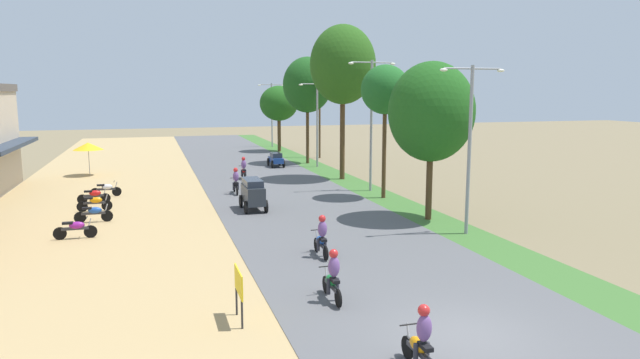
{
  "coord_description": "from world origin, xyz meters",
  "views": [
    {
      "loc": [
        -7.68,
        -12.31,
        6.43
      ],
      "look_at": [
        0.57,
        15.09,
        1.94
      ],
      "focal_mm": 31.69,
      "sensor_mm": 36.0,
      "label": 1
    }
  ],
  "objects_px": {
    "median_tree_fifth": "(279,104)",
    "streetlamp_near": "(470,138)",
    "utility_pole_near": "(320,109)",
    "motorbike_foreground_rider": "(421,340)",
    "parked_motorbike_fourth": "(94,195)",
    "motorbike_ahead_third": "(321,237)",
    "streetlamp_farthest": "(272,110)",
    "parked_motorbike_second": "(94,212)",
    "street_signboard": "(239,286)",
    "median_tree_nearest": "(431,112)",
    "median_tree_fourth": "(307,85)",
    "median_tree_second": "(385,90)",
    "streetlamp_mid": "(371,117)",
    "streetlamp_far": "(317,118)",
    "parked_motorbike_nearest": "(76,228)",
    "motorbike_ahead_fifth": "(243,169)",
    "median_tree_third": "(343,65)",
    "parked_motorbike_third": "(95,202)",
    "car_van_charcoal": "(253,193)",
    "vendor_umbrella": "(88,146)",
    "motorbike_ahead_second": "(333,276)",
    "car_sedan_blue": "(276,159)",
    "motorbike_ahead_fourth": "(236,181)",
    "parked_motorbike_fifth": "(106,189)"
  },
  "relations": [
    {
      "from": "car_van_charcoal",
      "to": "motorbike_ahead_second",
      "type": "relative_size",
      "value": 1.34
    },
    {
      "from": "streetlamp_far",
      "to": "motorbike_ahead_fifth",
      "type": "bearing_deg",
      "value": -143.86
    },
    {
      "from": "motorbike_ahead_fifth",
      "to": "median_tree_third",
      "type": "bearing_deg",
      "value": -14.36
    },
    {
      "from": "median_tree_third",
      "to": "streetlamp_near",
      "type": "bearing_deg",
      "value": -89.43
    },
    {
      "from": "median_tree_fifth",
      "to": "streetlamp_far",
      "type": "distance_m",
      "value": 13.07
    },
    {
      "from": "parked_motorbike_fifth",
      "to": "median_tree_fifth",
      "type": "relative_size",
      "value": 0.26
    },
    {
      "from": "street_signboard",
      "to": "median_tree_third",
      "type": "distance_m",
      "value": 27.1
    },
    {
      "from": "median_tree_second",
      "to": "median_tree_third",
      "type": "bearing_deg",
      "value": 89.96
    },
    {
      "from": "median_tree_nearest",
      "to": "motorbike_ahead_fifth",
      "type": "bearing_deg",
      "value": 113.95
    },
    {
      "from": "median_tree_third",
      "to": "motorbike_ahead_fourth",
      "type": "distance_m",
      "value": 11.81
    },
    {
      "from": "street_signboard",
      "to": "median_tree_third",
      "type": "height_order",
      "value": "median_tree_third"
    },
    {
      "from": "parked_motorbike_third",
      "to": "streetlamp_mid",
      "type": "distance_m",
      "value": 17.1
    },
    {
      "from": "utility_pole_near",
      "to": "motorbike_foreground_rider",
      "type": "relative_size",
      "value": 5.06
    },
    {
      "from": "parked_motorbike_nearest",
      "to": "motorbike_ahead_third",
      "type": "bearing_deg",
      "value": -30.93
    },
    {
      "from": "parked_motorbike_third",
      "to": "car_sedan_blue",
      "type": "bearing_deg",
      "value": 48.24
    },
    {
      "from": "parked_motorbike_fourth",
      "to": "utility_pole_near",
      "type": "distance_m",
      "value": 26.42
    },
    {
      "from": "car_sedan_blue",
      "to": "motorbike_ahead_fifth",
      "type": "bearing_deg",
      "value": -121.44
    },
    {
      "from": "parked_motorbike_fifth",
      "to": "motorbike_foreground_rider",
      "type": "relative_size",
      "value": 1.0
    },
    {
      "from": "median_tree_nearest",
      "to": "median_tree_fourth",
      "type": "height_order",
      "value": "median_tree_fourth"
    },
    {
      "from": "streetlamp_mid",
      "to": "motorbike_ahead_third",
      "type": "distance_m",
      "value": 15.6
    },
    {
      "from": "parked_motorbike_fourth",
      "to": "vendor_umbrella",
      "type": "height_order",
      "value": "vendor_umbrella"
    },
    {
      "from": "streetlamp_near",
      "to": "streetlamp_farthest",
      "type": "relative_size",
      "value": 1.03
    },
    {
      "from": "median_tree_nearest",
      "to": "streetlamp_near",
      "type": "height_order",
      "value": "median_tree_nearest"
    },
    {
      "from": "parked_motorbike_second",
      "to": "motorbike_ahead_fifth",
      "type": "bearing_deg",
      "value": 51.02
    },
    {
      "from": "street_signboard",
      "to": "streetlamp_far",
      "type": "xyz_separation_m",
      "value": [
        11.32,
        30.62,
        3.08
      ]
    },
    {
      "from": "streetlamp_mid",
      "to": "motorbike_ahead_fourth",
      "type": "distance_m",
      "value": 9.48
    },
    {
      "from": "parked_motorbike_second",
      "to": "motorbike_foreground_rider",
      "type": "relative_size",
      "value": 1.0
    },
    {
      "from": "streetlamp_farthest",
      "to": "motorbike_ahead_second",
      "type": "bearing_deg",
      "value": -99.82
    },
    {
      "from": "median_tree_second",
      "to": "car_van_charcoal",
      "type": "height_order",
      "value": "median_tree_second"
    },
    {
      "from": "parked_motorbike_second",
      "to": "street_signboard",
      "type": "distance_m",
      "value": 14.94
    },
    {
      "from": "parked_motorbike_fourth",
      "to": "median_tree_fourth",
      "type": "relative_size",
      "value": 0.19
    },
    {
      "from": "motorbike_foreground_rider",
      "to": "parked_motorbike_fourth",
      "type": "bearing_deg",
      "value": 110.97
    },
    {
      "from": "parked_motorbike_nearest",
      "to": "streetlamp_farthest",
      "type": "relative_size",
      "value": 0.25
    },
    {
      "from": "parked_motorbike_fourth",
      "to": "street_signboard",
      "type": "bearing_deg",
      "value": -74.25
    },
    {
      "from": "parked_motorbike_fourth",
      "to": "parked_motorbike_nearest",
      "type": "bearing_deg",
      "value": -90.46
    },
    {
      "from": "parked_motorbike_fourth",
      "to": "median_tree_third",
      "type": "relative_size",
      "value": 0.16
    },
    {
      "from": "median_tree_third",
      "to": "median_tree_second",
      "type": "bearing_deg",
      "value": -90.04
    },
    {
      "from": "parked_motorbike_second",
      "to": "streetlamp_mid",
      "type": "xyz_separation_m",
      "value": [
        16.3,
        4.43,
        4.25
      ]
    },
    {
      "from": "median_tree_nearest",
      "to": "car_van_charcoal",
      "type": "height_order",
      "value": "median_tree_nearest"
    },
    {
      "from": "parked_motorbike_third",
      "to": "streetlamp_far",
      "type": "bearing_deg",
      "value": 39.86
    },
    {
      "from": "streetlamp_mid",
      "to": "motorbike_ahead_second",
      "type": "distance_m",
      "value": 20.06
    },
    {
      "from": "parked_motorbike_second",
      "to": "streetlamp_near",
      "type": "xyz_separation_m",
      "value": [
        16.3,
        -7.19,
        3.84
      ]
    },
    {
      "from": "median_tree_fourth",
      "to": "motorbike_ahead_fifth",
      "type": "distance_m",
      "value": 12.07
    },
    {
      "from": "median_tree_second",
      "to": "streetlamp_farthest",
      "type": "relative_size",
      "value": 1.09
    },
    {
      "from": "median_tree_fifth",
      "to": "car_van_charcoal",
      "type": "bearing_deg",
      "value": -105.37
    },
    {
      "from": "street_signboard",
      "to": "median_tree_fourth",
      "type": "distance_m",
      "value": 35.47
    },
    {
      "from": "median_tree_fifth",
      "to": "streetlamp_near",
      "type": "xyz_separation_m",
      "value": [
        0.36,
        -36.76,
        -0.74
      ]
    },
    {
      "from": "car_sedan_blue",
      "to": "motorbike_ahead_second",
      "type": "height_order",
      "value": "motorbike_ahead_second"
    },
    {
      "from": "parked_motorbike_fourth",
      "to": "motorbike_ahead_third",
      "type": "relative_size",
      "value": 1.0
    },
    {
      "from": "parked_motorbike_nearest",
      "to": "median_tree_fourth",
      "type": "relative_size",
      "value": 0.19
    }
  ]
}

